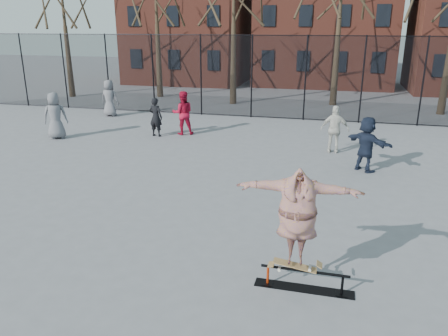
% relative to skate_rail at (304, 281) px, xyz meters
% --- Properties ---
extents(ground, '(100.00, 100.00, 0.00)m').
position_rel_skate_rail_xyz_m(ground, '(-2.39, 1.52, -0.15)').
color(ground, slate).
extents(skate_rail, '(1.75, 0.27, 0.38)m').
position_rel_skate_rail_xyz_m(skate_rail, '(0.00, 0.00, 0.00)').
color(skate_rail, black).
rests_on(skate_rail, ground).
extents(skateboard, '(0.82, 0.20, 0.10)m').
position_rel_skate_rail_xyz_m(skateboard, '(-0.18, 0.00, 0.28)').
color(skateboard, olive).
rests_on(skateboard, skate_rail).
extents(skater, '(2.16, 0.72, 1.73)m').
position_rel_skate_rail_xyz_m(skater, '(-0.18, 0.00, 1.19)').
color(skater, '#39378B').
rests_on(skater, skateboard).
extents(bystander_grey, '(1.09, 0.95, 1.89)m').
position_rel_skate_rail_xyz_m(bystander_grey, '(-10.65, 8.33, 0.79)').
color(bystander_grey, slate).
rests_on(bystander_grey, ground).
extents(bystander_black, '(0.64, 0.47, 1.61)m').
position_rel_skate_rail_xyz_m(bystander_black, '(-6.87, 9.71, 0.65)').
color(bystander_black, black).
rests_on(bystander_black, ground).
extents(bystander_red, '(1.09, 0.98, 1.83)m').
position_rel_skate_rail_xyz_m(bystander_red, '(-5.89, 10.29, 0.76)').
color(bystander_red, '#A70E29').
rests_on(bystander_red, ground).
extents(bystander_white, '(1.02, 0.44, 1.72)m').
position_rel_skate_rail_xyz_m(bystander_white, '(0.34, 9.01, 0.71)').
color(bystander_white, beige).
rests_on(bystander_white, ground).
extents(bystander_navy, '(1.58, 1.44, 1.75)m').
position_rel_skate_rail_xyz_m(bystander_navy, '(1.33, 7.12, 0.73)').
color(bystander_navy, '#1A2234').
rests_on(bystander_navy, ground).
extents(bystander_extra, '(0.90, 0.59, 1.83)m').
position_rel_skate_rail_xyz_m(bystander_extra, '(-10.77, 13.01, 0.76)').
color(bystander_extra, slate).
rests_on(bystander_extra, ground).
extents(fence, '(34.03, 0.07, 4.00)m').
position_rel_skate_rail_xyz_m(fence, '(-2.41, 14.52, 1.90)').
color(fence, black).
rests_on(fence, ground).
extents(rowhouses, '(29.00, 7.00, 13.00)m').
position_rel_skate_rail_xyz_m(rowhouses, '(-1.67, 27.52, 5.91)').
color(rowhouses, brown).
rests_on(rowhouses, ground).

